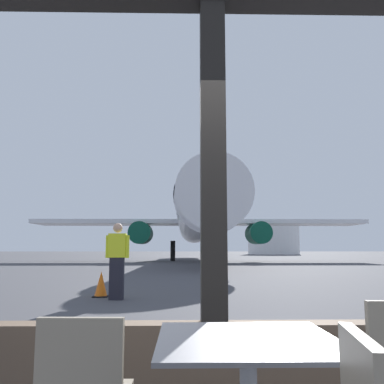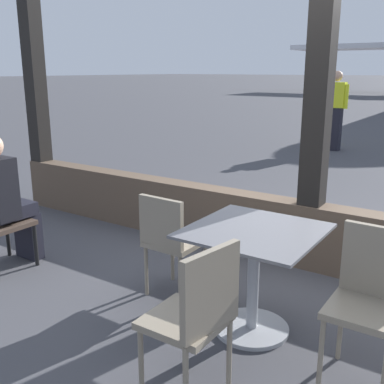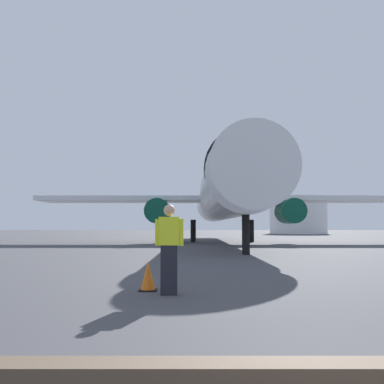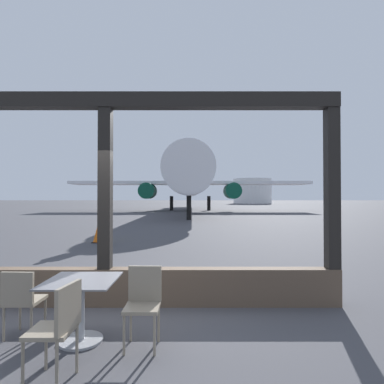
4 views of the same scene
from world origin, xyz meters
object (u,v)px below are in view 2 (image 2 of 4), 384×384
Objects in this scene: seated_passenger at (3,196)px; ground_crew_worker at (335,110)px; dining_table at (253,270)px; cafe_chair_window_left at (370,292)px; traffic_cone at (321,133)px; cafe_chair_window_right at (170,237)px; cafe_chair_aisle_left at (196,312)px.

seated_passenger is 0.71× the size of ground_crew_worker.
cafe_chair_window_left is (0.77, -0.08, 0.09)m from dining_table.
seated_passenger is 8.50m from traffic_cone.
ground_crew_worker is at bearing 97.92° from cafe_chair_window_right.
cafe_chair_window_right is 0.48× the size of ground_crew_worker.
seated_passenger reaches higher than cafe_chair_aisle_left.
traffic_cone is (0.09, 8.49, -0.38)m from seated_passenger.
cafe_chair_aisle_left is at bearing -47.21° from cafe_chair_window_right.
traffic_cone is (-0.46, 0.53, -0.61)m from ground_crew_worker.
dining_table is 0.92× the size of cafe_chair_window_left.
cafe_chair_aisle_left is at bearing -75.37° from traffic_cone.
cafe_chair_window_left is at bearing -6.43° from cafe_chair_window_right.
cafe_chair_window_right is at bearing 173.42° from dining_table.
ground_crew_worker is 2.86× the size of traffic_cone.
ground_crew_worker is at bearing 86.11° from seated_passenger.
dining_table reaches higher than traffic_cone.
seated_passenger is 7.98m from ground_crew_worker.
cafe_chair_aisle_left is 2.52m from seated_passenger.
cafe_chair_window_right is 7.70m from ground_crew_worker.
cafe_chair_window_left reaches higher than dining_table.
seated_passenger is at bearing -173.91° from dining_table.
ground_crew_worker is (0.54, 7.96, 0.23)m from seated_passenger.
cafe_chair_window_right is at bearing 12.05° from seated_passenger.
dining_table is 1.37× the size of traffic_cone.
ground_crew_worker is (-1.83, 7.71, 0.45)m from dining_table.
dining_table is 2.40m from seated_passenger.
cafe_chair_aisle_left is (-0.69, -0.75, 0.01)m from cafe_chair_window_left.
cafe_chair_aisle_left is (0.85, -0.92, 0.05)m from cafe_chair_window_right.
dining_table is 0.84m from cafe_chair_aisle_left.
dining_table is at bearing 173.72° from cafe_chair_window_left.
dining_table is at bearing 6.09° from seated_passenger.
cafe_chair_window_right is at bearing 173.57° from cafe_chair_window_left.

